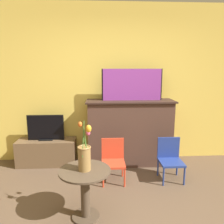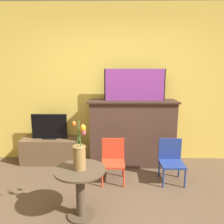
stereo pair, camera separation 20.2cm
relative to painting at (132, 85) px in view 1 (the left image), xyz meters
The scene contains 9 objects.
wall_back 0.39m from the painting, 140.64° to the left, with size 8.00×0.06×2.70m.
fireplace_mantel 0.80m from the painting, 168.25° to the right, with size 1.46×0.49×1.11m.
painting is the anchor object (origin of this frame).
tv_stand 1.85m from the painting, behind, with size 0.97×0.37×0.43m.
tv_monitor 1.62m from the painting, behind, with size 0.61×0.12×0.43m.
chair_red 1.24m from the painting, 120.24° to the right, with size 0.33×0.33×0.61m.
chair_blue 1.29m from the painting, 50.16° to the right, with size 0.33×0.33×0.61m.
side_table 1.87m from the painting, 116.21° to the right, with size 0.56×0.56×0.56m.
vase_tulips 1.70m from the painting, 116.08° to the right, with size 0.15×0.24×0.56m.
Camera 1 is at (-0.22, -1.70, 1.62)m, focal length 35.00 mm.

